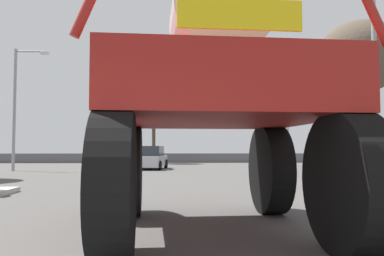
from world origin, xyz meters
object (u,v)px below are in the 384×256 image
(sedan_ahead, at_px, (150,158))
(streetlight_far_right, at_px, (289,99))
(streetlight_far_left, at_px, (18,102))
(streetlight_near_right, at_px, (380,72))
(bare_tree_far_center, at_px, (154,106))
(oversize_sprayer, at_px, (214,103))
(bare_tree_right, at_px, (360,57))
(traffic_signal_near_right, at_px, (320,110))

(sedan_ahead, height_order, streetlight_far_right, streetlight_far_right)
(sedan_ahead, relative_size, streetlight_far_left, 0.57)
(streetlight_near_right, height_order, bare_tree_far_center, streetlight_near_right)
(oversize_sprayer, bearing_deg, bare_tree_right, -37.66)
(streetlight_far_left, bearing_deg, traffic_signal_near_right, -41.31)
(oversize_sprayer, relative_size, traffic_signal_near_right, 1.47)
(streetlight_far_left, bearing_deg, sedan_ahead, 10.72)
(oversize_sprayer, bearing_deg, traffic_signal_near_right, -37.41)
(traffic_signal_near_right, distance_m, streetlight_far_left, 18.84)
(sedan_ahead, xyz_separation_m, streetlight_near_right, (9.21, -11.79, 3.51))
(streetlight_near_right, bearing_deg, oversize_sprayer, -132.23)
(oversize_sprayer, xyz_separation_m, streetlight_far_right, (8.34, 22.92, 3.08))
(sedan_ahead, relative_size, streetlight_near_right, 0.57)
(streetlight_far_left, relative_size, streetlight_far_right, 0.80)
(sedan_ahead, xyz_separation_m, streetlight_far_left, (-8.06, -1.53, 3.51))
(traffic_signal_near_right, distance_m, bare_tree_far_center, 25.21)
(sedan_ahead, relative_size, streetlight_far_right, 0.46)
(sedan_ahead, distance_m, streetlight_near_right, 15.37)
(traffic_signal_near_right, relative_size, streetlight_far_right, 0.37)
(sedan_ahead, relative_size, traffic_signal_near_right, 1.22)
(oversize_sprayer, xyz_separation_m, streetlight_far_left, (-10.05, 18.21, 2.15))
(traffic_signal_near_right, bearing_deg, streetlight_near_right, 33.84)
(oversize_sprayer, height_order, bare_tree_far_center, bare_tree_far_center)
(traffic_signal_near_right, bearing_deg, oversize_sprayer, -124.79)
(bare_tree_right, bearing_deg, bare_tree_far_center, 121.74)
(bare_tree_right, bearing_deg, streetlight_far_left, 162.93)
(traffic_signal_near_right, height_order, bare_tree_right, bare_tree_right)
(traffic_signal_near_right, height_order, streetlight_far_left, streetlight_far_left)
(streetlight_near_right, bearing_deg, streetlight_far_right, 85.71)
(traffic_signal_near_right, height_order, streetlight_far_right, streetlight_far_right)
(traffic_signal_near_right, relative_size, streetlight_far_left, 0.47)
(oversize_sprayer, relative_size, bare_tree_right, 0.67)
(oversize_sprayer, height_order, sedan_ahead, oversize_sprayer)
(streetlight_far_right, distance_m, bare_tree_far_center, 12.74)
(oversize_sprayer, distance_m, streetlight_near_right, 10.95)
(streetlight_far_left, height_order, bare_tree_right, bare_tree_right)
(streetlight_near_right, distance_m, bare_tree_far_center, 24.09)
(oversize_sprayer, relative_size, streetlight_far_right, 0.55)
(sedan_ahead, xyz_separation_m, bare_tree_right, (10.72, -7.29, 5.16))
(streetlight_far_left, distance_m, streetlight_far_right, 19.01)
(sedan_ahead, bearing_deg, oversize_sprayer, -166.54)
(streetlight_far_left, height_order, bare_tree_far_center, streetlight_far_left)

